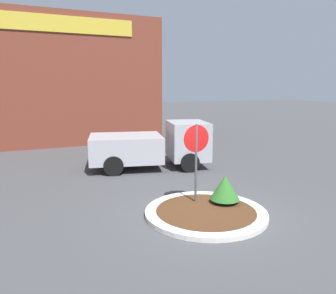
# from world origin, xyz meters

# --- Properties ---
(ground_plane) EXTENTS (120.00, 120.00, 0.00)m
(ground_plane) POSITION_xyz_m (0.00, 0.00, 0.00)
(ground_plane) COLOR #474749
(traffic_island) EXTENTS (3.38, 3.38, 0.13)m
(traffic_island) POSITION_xyz_m (0.00, 0.00, 0.06)
(traffic_island) COLOR silver
(traffic_island) RESTS_ON ground_plane
(stop_sign) EXTENTS (0.80, 0.07, 2.45)m
(stop_sign) POSITION_xyz_m (0.08, 0.75, 1.72)
(stop_sign) COLOR #4C4C51
(stop_sign) RESTS_ON ground_plane
(island_shrub) EXTENTS (0.87, 0.87, 0.82)m
(island_shrub) POSITION_xyz_m (0.83, 0.33, 0.59)
(island_shrub) COLOR brown
(island_shrub) RESTS_ON traffic_island
(utility_truck) EXTENTS (5.43, 3.39, 1.98)m
(utility_truck) POSITION_xyz_m (0.62, 5.65, 0.99)
(utility_truck) COLOR #B2B2B7
(utility_truck) RESTS_ON ground_plane
(storefront_building) EXTENTS (13.14, 6.07, 7.69)m
(storefront_building) POSITION_xyz_m (-2.77, 15.18, 3.85)
(storefront_building) COLOR brown
(storefront_building) RESTS_ON ground_plane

